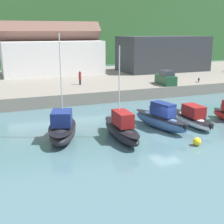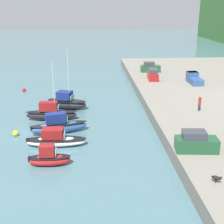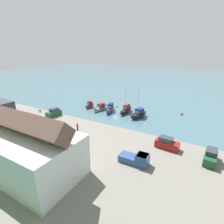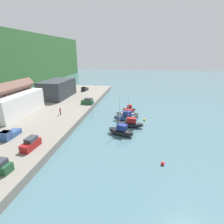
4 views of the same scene
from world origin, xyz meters
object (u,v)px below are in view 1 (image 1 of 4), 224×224
object	(u,v)px
dog_on_quay	(199,79)
mooring_buoy_1	(197,142)
moored_boat_0	(62,129)
parked_car_1	(166,78)
person_on_quay	(80,77)
moored_boat_3	(192,118)
moored_boat_1	(121,129)
moored_boat_2	(160,119)

from	to	relation	value
dog_on_quay	mooring_buoy_1	size ratio (longest dim) A/B	1.15
moored_boat_0	mooring_buoy_1	distance (m)	11.88
parked_car_1	person_on_quay	size ratio (longest dim) A/B	2.03
parked_car_1	person_on_quay	world-z (taller)	parked_car_1
person_on_quay	mooring_buoy_1	world-z (taller)	person_on_quay
person_on_quay	moored_boat_3	bearing A→B (deg)	-71.11
moored_boat_0	mooring_buoy_1	size ratio (longest dim) A/B	13.06
moored_boat_1	parked_car_1	distance (m)	21.62
moored_boat_1	moored_boat_2	distance (m)	5.13
moored_boat_1	moored_boat_2	world-z (taller)	moored_boat_1
moored_boat_3	parked_car_1	bearing A→B (deg)	70.44
moored_boat_0	dog_on_quay	world-z (taller)	moored_boat_0
moored_boat_3	mooring_buoy_1	size ratio (longest dim) A/B	9.87
parked_car_1	dog_on_quay	xyz separation A→B (m)	(5.95, -0.17, -0.46)
parked_car_1	dog_on_quay	size ratio (longest dim) A/B	5.26
moored_boat_1	moored_boat_2	bearing A→B (deg)	18.52
moored_boat_1	person_on_quay	size ratio (longest dim) A/B	3.90
moored_boat_2	mooring_buoy_1	xyz separation A→B (m)	(0.52, -5.32, -0.65)
parked_car_1	person_on_quay	xyz separation A→B (m)	(-12.22, 4.53, 0.18)
moored_boat_2	moored_boat_3	distance (m)	3.73
moored_boat_3	person_on_quay	size ratio (longest dim) A/B	3.31
mooring_buoy_1	parked_car_1	bearing A→B (deg)	66.12
dog_on_quay	mooring_buoy_1	bearing A→B (deg)	-91.68
person_on_quay	dog_on_quay	size ratio (longest dim) A/B	2.59
moored_boat_3	dog_on_quay	distance (m)	18.62
parked_car_1	moored_boat_0	bearing A→B (deg)	-138.08
mooring_buoy_1	moored_boat_3	bearing A→B (deg)	58.87
moored_boat_0	moored_boat_3	world-z (taller)	moored_boat_0
moored_boat_1	person_on_quay	distance (m)	20.86
moored_boat_1	mooring_buoy_1	distance (m)	6.68
moored_boat_3	dog_on_quay	bearing A→B (deg)	52.86
moored_boat_2	moored_boat_1	bearing A→B (deg)	-176.19
moored_boat_3	parked_car_1	distance (m)	15.83
moored_boat_3	person_on_quay	bearing A→B (deg)	110.36
moored_boat_0	moored_boat_2	xyz separation A→B (m)	(9.89, -0.36, -0.03)
dog_on_quay	moored_boat_2	bearing A→B (deg)	-101.52
moored_boat_3	moored_boat_1	bearing A→B (deg)	-168.88
moored_boat_0	moored_boat_3	bearing A→B (deg)	16.77
parked_car_1	mooring_buoy_1	xyz separation A→B (m)	(-8.85, -19.98, -2.18)
person_on_quay	mooring_buoy_1	bearing A→B (deg)	-82.17
moored_boat_0	moored_boat_1	xyz separation A→B (m)	(4.98, -1.85, -0.04)
person_on_quay	mooring_buoy_1	distance (m)	24.86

